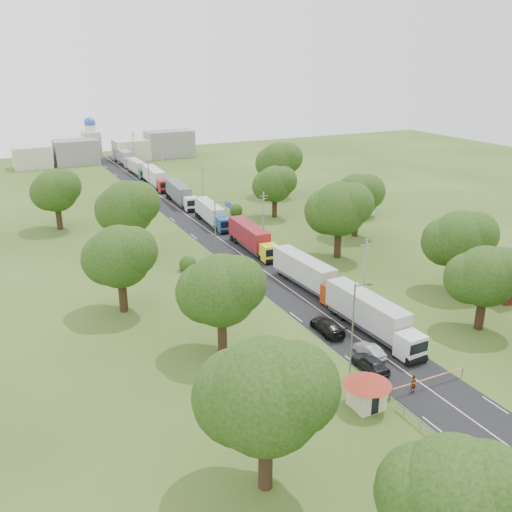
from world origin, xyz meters
TOP-DOWN VIEW (x-y plane):
  - ground at (0.00, 0.00)m, footprint 260.00×260.00m
  - road at (0.00, 20.00)m, footprint 8.00×200.00m
  - boom_barrier at (-1.36, -25.00)m, footprint 9.22×0.35m
  - guard_booth at (-7.20, -25.00)m, footprint 4.40×4.40m
  - kiosk at (-7.00, -40.00)m, footprint 2.30×2.30m
  - guard_rail at (-5.00, -35.00)m, footprint 0.10×17.00m
  - info_sign at (5.20, 35.00)m, footprint 0.12×3.10m
  - pole_1 at (5.50, -7.00)m, footprint 1.60×0.24m
  - pole_2 at (5.50, 21.00)m, footprint 1.60×0.24m
  - pole_3 at (5.50, 49.00)m, footprint 1.60×0.24m
  - pole_4 at (5.50, 77.00)m, footprint 1.60×0.24m
  - pole_5 at (5.50, 105.00)m, footprint 1.60×0.24m
  - lamp_0 at (-5.35, -20.00)m, footprint 2.03×0.22m
  - lamp_1 at (-5.35, 15.00)m, footprint 2.03×0.22m
  - lamp_2 at (-5.35, 50.00)m, footprint 2.03×0.22m
  - tree_2 at (13.99, -17.86)m, footprint 8.00×8.00m
  - tree_3 at (19.99, -7.84)m, footprint 8.80×8.80m
  - tree_4 at (12.99, 10.17)m, footprint 9.60×9.60m
  - tree_5 at (21.99, 18.16)m, footprint 8.80×8.80m
  - tree_6 at (14.99, 35.14)m, footprint 8.00×8.00m
  - tree_7 at (23.99, 50.17)m, footprint 9.60×9.60m
  - tree_8 at (-14.01, -41.86)m, footprint 8.00×8.00m
  - tree_9 at (-20.01, -29.83)m, footprint 9.60×9.60m
  - tree_10 at (-15.01, -9.84)m, footprint 8.80×8.80m
  - tree_11 at (-22.01, 5.16)m, footprint 8.80×8.80m
  - tree_12 at (-16.01, 25.17)m, footprint 9.60×9.60m
  - tree_13 at (-24.01, 45.16)m, footprint 8.80×8.80m
  - house_cream at (30.00, 30.00)m, footprint 10.08×10.08m
  - distant_town at (0.68, 110.00)m, footprint 52.00×8.00m
  - church at (-4.00, 118.00)m, footprint 5.00×5.00m
  - truck_0 at (1.97, -13.48)m, footprint 3.07×15.49m
  - truck_1 at (2.27, 1.22)m, footprint 3.19×14.94m
  - truck_2 at (2.37, 19.04)m, footprint 2.99×14.69m
  - truck_3 at (2.10, 35.79)m, footprint 3.13×14.03m
  - truck_4 at (1.80, 52.81)m, footprint 3.42×15.27m
  - truck_5 at (1.83, 71.07)m, footprint 3.08×15.56m
  - truck_6 at (1.69, 87.03)m, footprint 2.53×13.55m
  - truck_7 at (2.04, 103.52)m, footprint 2.80×15.21m
  - car_lane_front at (-3.00, -20.00)m, footprint 1.89×4.67m
  - car_lane_mid at (-1.35, -17.64)m, footprint 1.50×4.07m
  - car_lane_rear at (-2.39, -11.07)m, footprint 2.48×5.57m
  - car_verge_near at (6.40, 13.02)m, footprint 2.43×4.90m
  - car_verge_far at (5.50, 31.40)m, footprint 2.07×4.17m
  - pedestrian_near at (-1.77, -25.04)m, footprint 0.70×0.51m
  - pedestrian_booth at (-6.50, -26.00)m, footprint 0.78×0.94m

SIDE VIEW (x-z plane):
  - ground at x=0.00m, z-range 0.00..0.00m
  - road at x=0.00m, z-range -0.02..0.02m
  - guard_rail at x=-5.00m, z-range -0.85..0.85m
  - car_lane_mid at x=-1.35m, z-range 0.00..1.33m
  - car_verge_near at x=6.40m, z-range 0.00..1.33m
  - car_verge_far at x=5.50m, z-range 0.00..1.36m
  - car_lane_rear at x=-2.39m, z-range 0.00..1.59m
  - car_lane_front at x=-3.00m, z-range 0.00..1.59m
  - pedestrian_booth at x=-6.50m, z-range 0.00..1.76m
  - pedestrian_near at x=-1.77m, z-range 0.00..1.77m
  - boom_barrier at x=-1.36m, z-range 0.30..1.48m
  - kiosk at x=-7.00m, z-range 0.02..2.43m
  - truck_6 at x=1.69m, z-range 0.11..3.87m
  - truck_3 at x=2.10m, z-range 0.12..3.99m
  - truck_2 at x=2.37m, z-range 0.12..4.18m
  - guard_booth at x=-7.20m, z-range 0.44..3.89m
  - truck_1 at x=2.27m, z-range 0.13..4.25m
  - truck_7 at x=2.04m, z-range 0.13..4.34m
  - truck_4 at x=1.80m, z-range 0.13..4.35m
  - truck_0 at x=1.97m, z-range 0.13..4.42m
  - truck_5 at x=1.83m, z-range 0.13..4.44m
  - info_sign at x=5.20m, z-range 0.95..5.05m
  - distant_town at x=0.68m, z-range -0.51..7.49m
  - house_cream at x=30.00m, z-range 0.74..6.54m
  - pole_1 at x=5.50m, z-range 0.18..9.18m
  - pole_2 at x=5.50m, z-range 0.18..9.18m
  - pole_3 at x=5.50m, z-range 0.18..9.18m
  - pole_4 at x=5.50m, z-range 0.18..9.18m
  - pole_5 at x=5.50m, z-range 0.18..9.18m
  - church at x=-4.00m, z-range -0.76..11.54m
  - lamp_0 at x=-5.35m, z-range 0.55..10.55m
  - lamp_1 at x=-5.35m, z-range 0.55..10.55m
  - lamp_2 at x=-5.35m, z-range 0.55..10.55m
  - tree_2 at x=13.99m, z-range 1.55..11.65m
  - tree_6 at x=14.99m, z-range 1.55..11.65m
  - tree_8 at x=-14.01m, z-range 1.55..11.65m
  - tree_3 at x=19.99m, z-range 1.69..12.76m
  - tree_5 at x=21.99m, z-range 1.69..12.76m
  - tree_10 at x=-15.01m, z-range 1.69..12.76m
  - tree_11 at x=-22.01m, z-range 1.69..12.76m
  - tree_13 at x=-24.01m, z-range 1.69..12.76m
  - tree_4 at x=12.99m, z-range 1.83..13.88m
  - tree_7 at x=23.99m, z-range 1.83..13.88m
  - tree_9 at x=-20.01m, z-range 1.83..13.88m
  - tree_12 at x=-16.01m, z-range 1.83..13.88m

